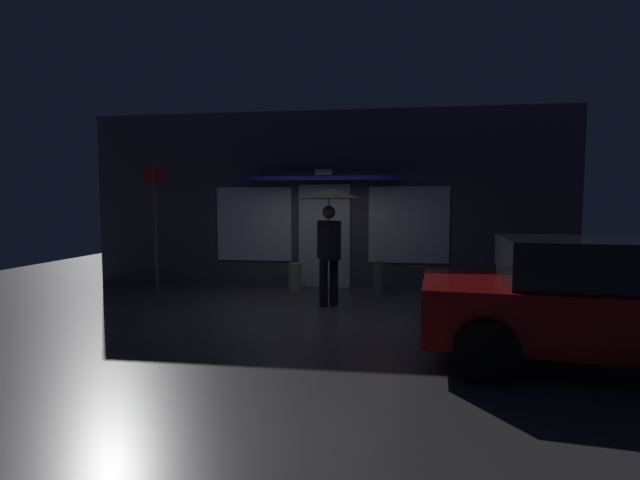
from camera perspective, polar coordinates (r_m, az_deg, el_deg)
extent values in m
plane|color=#423F44|center=(7.75, -1.47, -8.72)|extent=(18.00, 18.00, 0.00)
cube|color=#4C4C56|center=(9.88, 0.67, 5.10)|extent=(10.36, 0.30, 3.76)
cube|color=white|center=(9.73, 0.54, 0.51)|extent=(1.10, 0.04, 2.20)
cube|color=white|center=(10.03, -8.27, 2.00)|extent=(1.66, 0.04, 1.60)
cube|color=white|center=(9.66, 11.06, 1.88)|extent=(1.66, 0.04, 1.60)
cube|color=white|center=(9.66, 0.49, 8.49)|extent=(0.36, 0.16, 0.12)
cube|color=navy|center=(9.40, 0.30, 7.69)|extent=(3.20, 0.70, 0.08)
cylinder|color=black|center=(7.91, 0.45, -5.41)|extent=(0.15, 0.15, 0.82)
cylinder|color=black|center=(8.00, 1.75, -5.30)|extent=(0.15, 0.15, 0.82)
cube|color=black|center=(7.86, 1.11, 0.01)|extent=(0.45, 0.52, 0.67)
cube|color=silver|center=(7.78, 1.86, -0.03)|extent=(0.09, 0.13, 0.53)
cube|color=navy|center=(7.78, 1.86, -0.18)|extent=(0.05, 0.06, 0.43)
sphere|color=#CE785C|center=(7.84, 1.12, 3.49)|extent=(0.23, 0.23, 0.23)
cylinder|color=slate|center=(7.84, 1.12, 3.36)|extent=(0.02, 0.02, 0.85)
cone|color=black|center=(7.84, 1.12, 5.84)|extent=(1.23, 1.23, 0.17)
cube|color=maroon|center=(5.92, 32.59, -7.76)|extent=(4.14, 2.15, 0.62)
cube|color=black|center=(5.83, 32.81, -2.36)|extent=(2.38, 1.74, 0.50)
cylinder|color=black|center=(6.52, 18.68, -8.58)|extent=(0.66, 0.30, 0.64)
cylinder|color=black|center=(4.90, 20.10, -12.92)|extent=(0.66, 0.30, 0.64)
cylinder|color=#595B60|center=(9.68, -19.96, 1.40)|extent=(0.07, 0.07, 2.60)
cube|color=red|center=(9.67, -20.18, 7.62)|extent=(0.40, 0.02, 0.30)
cylinder|color=slate|center=(9.01, 7.50, -4.75)|extent=(0.25, 0.25, 0.67)
cylinder|color=#B2A899|center=(9.33, -3.15, -4.68)|extent=(0.26, 0.26, 0.58)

